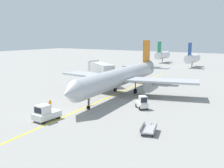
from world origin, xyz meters
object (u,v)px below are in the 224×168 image
airliner (122,76)px  ground_crew_marshaller (50,104)px  safety_cone_nose_right (104,86)px  pushback_tug (45,113)px  belt_loader_forward_hold (79,92)px  jet_bridge (99,68)px  baggage_cart_loaded (149,129)px  baggage_tug_near_wing (86,86)px  baggage_tug_by_cargo_door (142,103)px  safety_cone_nose_left (98,92)px  ground_crew_wing_walker (89,100)px

airliner → ground_crew_marshaller: airliner is taller
airliner → ground_crew_marshaller: 16.12m
ground_crew_marshaller → safety_cone_nose_right: 19.59m
pushback_tug → ground_crew_marshaller: 4.84m
airliner → safety_cone_nose_right: (-6.78, 3.60, -3.20)m
belt_loader_forward_hold → ground_crew_marshaller: bearing=-76.3°
jet_bridge → baggage_cart_loaded: (24.43, -23.68, -3.07)m
jet_bridge → ground_crew_marshaller: 24.84m
airliner → baggage_tug_near_wing: 8.23m
pushback_tug → baggage_tug_by_cargo_door: size_ratio=1.39×
baggage_tug_near_wing → safety_cone_nose_left: size_ratio=6.17×
baggage_cart_loaded → ground_crew_marshaller: (-16.42, 0.32, 0.44)m
baggage_tug_by_cargo_door → safety_cone_nose_right: baggage_tug_by_cargo_door is taller
safety_cone_nose_right → airliner: bearing=-28.0°
pushback_tug → ground_crew_wing_walker: 9.29m
pushback_tug → ground_crew_wing_walker: size_ratio=2.15×
baggage_tug_near_wing → baggage_cart_loaded: 25.42m
airliner → pushback_tug: size_ratio=9.65×
pushback_tug → safety_cone_nose_right: pushback_tug is taller
belt_loader_forward_hold → safety_cone_nose_left: size_ratio=10.74×
baggage_cart_loaded → safety_cone_nose_left: 22.07m
ground_crew_wing_walker → baggage_cart_loaded: bearing=-23.6°
jet_bridge → baggage_tug_by_cargo_door: jet_bridge is taller
ground_crew_marshaller → baggage_tug_near_wing: bearing=108.1°
baggage_tug_near_wing → jet_bridge: bearing=110.1°
ground_crew_wing_walker → safety_cone_nose_right: bearing=116.0°
ground_crew_wing_walker → ground_crew_marshaller: bearing=-118.1°
pushback_tug → baggage_cart_loaded: 13.77m
baggage_tug_by_cargo_door → belt_loader_forward_hold: size_ratio=0.56×
pushback_tug → jet_bridge: bearing=112.3°
baggage_cart_loaded → ground_crew_wing_walker: size_ratio=2.25×
ground_crew_marshaller → ground_crew_wing_walker: same height
ground_crew_marshaller → belt_loader_forward_hold: bearing=103.7°
belt_loader_forward_hold → ground_crew_wing_walker: belt_loader_forward_hold is taller
ground_crew_wing_walker → safety_cone_nose_right: ground_crew_wing_walker is taller
airliner → jet_bridge: (-11.10, 7.74, 0.12)m
baggage_tug_near_wing → ground_crew_wing_walker: size_ratio=1.60×
baggage_tug_by_cargo_door → baggage_cart_loaded: bearing=-58.7°
baggage_tug_near_wing → safety_cone_nose_right: (0.89, 5.22, -0.71)m
ground_crew_marshaller → baggage_cart_loaded: bearing=-1.1°
pushback_tug → baggage_tug_near_wing: bearing=113.4°
belt_loader_forward_hold → safety_cone_nose_right: size_ratio=10.74×
ground_crew_marshaller → pushback_tug: bearing=-50.4°
airliner → belt_loader_forward_hold: airliner is taller
ground_crew_marshaller → baggage_tug_by_cargo_door: bearing=37.0°
jet_bridge → pushback_tug: 29.39m
baggage_tug_by_cargo_door → safety_cone_nose_right: 18.37m
jet_bridge → belt_loader_forward_hold: jet_bridge is taller
jet_bridge → ground_crew_wing_walker: bearing=-58.3°
jet_bridge → baggage_cart_loaded: jet_bridge is taller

